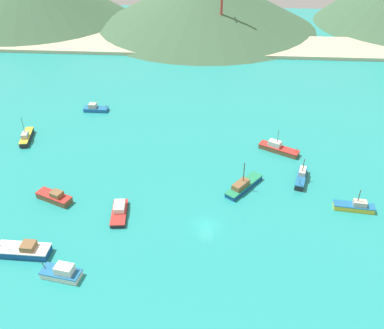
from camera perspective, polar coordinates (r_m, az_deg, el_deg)
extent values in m
cube|color=teal|center=(106.64, 2.63, 2.48)|extent=(260.00, 280.00, 0.50)
cube|color=#1E5BA8|center=(126.05, -12.77, 7.22)|extent=(6.74, 2.69, 0.82)
cube|color=#1E669E|center=(125.83, -12.80, 7.43)|extent=(6.88, 2.75, 0.20)
cube|color=#B2ADA3|center=(125.77, -13.21, 7.72)|extent=(2.14, 1.98, 1.22)
cylinder|color=#4C3823|center=(124.78, -11.49, 7.61)|extent=(0.51, 0.13, 1.13)
cube|color=#14478C|center=(92.06, 6.99, -2.93)|extent=(8.27, 9.89, 0.93)
cube|color=#238C5B|center=(91.72, 7.02, -2.65)|extent=(8.44, 10.09, 0.20)
cube|color=brown|center=(90.43, 6.57, -2.69)|extent=(4.01, 4.49, 1.12)
cylinder|color=#4C3823|center=(89.38, 7.00, -1.00)|extent=(0.19, 0.19, 4.50)
cube|color=brown|center=(92.52, -18.03, -4.28)|extent=(8.06, 5.38, 1.22)
cube|color=red|center=(92.10, -18.11, -3.93)|extent=(8.22, 5.49, 0.20)
cube|color=brown|center=(91.14, -17.74, -3.80)|extent=(2.86, 2.66, 1.06)
cube|color=#232328|center=(116.38, -21.31, 3.38)|extent=(3.47, 8.67, 1.20)
cube|color=gold|center=(116.05, -21.38, 3.68)|extent=(3.54, 8.85, 0.20)
cube|color=#B2ADA3|center=(114.86, -21.55, 3.69)|extent=(1.90, 2.73, 1.10)
cylinder|color=#4C3823|center=(114.08, -21.77, 4.97)|extent=(0.11, 0.11, 4.20)
cube|color=brown|center=(105.70, 11.58, 1.95)|extent=(9.71, 6.84, 1.07)
cube|color=red|center=(105.38, 11.62, 2.24)|extent=(9.90, 6.97, 0.20)
cube|color=beige|center=(105.33, 11.06, 2.78)|extent=(3.53, 3.09, 1.33)
cylinder|color=#4C3823|center=(103.91, 13.86, 1.85)|extent=(0.61, 0.40, 1.45)
cylinder|color=#4C3823|center=(104.01, 11.50, 3.78)|extent=(0.11, 0.11, 3.28)
cube|color=#14478C|center=(82.25, -21.69, -10.76)|extent=(9.30, 3.36, 1.28)
cube|color=white|center=(81.76, -21.80, -10.39)|extent=(9.49, 3.43, 0.20)
cube|color=brown|center=(80.87, -21.15, -10.17)|extent=(2.39, 2.43, 1.05)
cube|color=#232328|center=(85.72, -9.74, -6.53)|extent=(3.69, 8.04, 0.72)
cube|color=red|center=(85.42, -9.77, -6.30)|extent=(3.77, 8.20, 0.20)
cube|color=silver|center=(85.76, -9.74, -5.56)|extent=(2.51, 3.71, 1.07)
cube|color=gold|center=(91.75, 20.89, -5.41)|extent=(8.01, 2.97, 1.00)
cube|color=#1E669E|center=(91.39, 20.97, -5.12)|extent=(8.17, 3.03, 0.20)
cube|color=#B2ADA3|center=(91.24, 21.65, -4.85)|extent=(2.75, 1.86, 1.06)
cylinder|color=#4C3823|center=(90.05, 21.57, -3.91)|extent=(0.16, 0.16, 2.64)
cube|color=#232328|center=(96.43, 14.45, -1.85)|extent=(3.87, 8.13, 1.27)
cube|color=#1E669E|center=(96.01, 14.51, -1.49)|extent=(3.95, 8.29, 0.20)
cube|color=beige|center=(96.49, 14.63, -0.87)|extent=(2.15, 3.31, 1.02)
cylinder|color=#4C3823|center=(92.63, 14.31, -2.30)|extent=(0.30, 0.73, 1.72)
cylinder|color=#4C3823|center=(94.89, 14.76, -0.08)|extent=(0.18, 0.18, 2.98)
cube|color=silver|center=(76.38, -17.16, -13.90)|extent=(6.97, 3.76, 1.05)
cube|color=#1E669E|center=(75.93, -17.24, -13.58)|extent=(7.11, 3.84, 0.20)
cube|color=silver|center=(75.00, -16.78, -13.31)|extent=(3.25, 2.49, 1.41)
cylinder|color=#4C3823|center=(76.82, -19.30, -12.72)|extent=(0.62, 0.22, 1.42)
cube|color=#C6B793|center=(175.71, 3.47, 15.70)|extent=(247.00, 25.09, 1.20)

